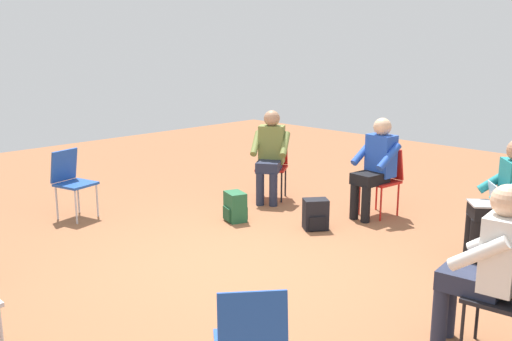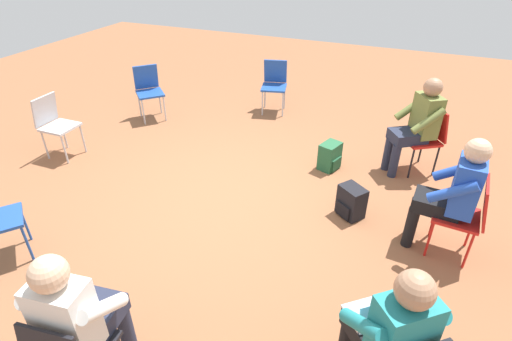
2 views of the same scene
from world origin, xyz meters
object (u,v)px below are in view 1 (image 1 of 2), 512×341
(person_in_white, at_px, (487,260))
(backpack_by_empty_chair, at_px, (315,216))
(person_with_laptop, at_px, (504,194))
(chair_east, at_px, (383,176))
(person_in_blue, at_px, (376,163))
(chair_south, at_px, (510,293))
(backpack_near_laptop_user, at_px, (235,208))
(person_in_olive, at_px, (270,151))
(chair_north, at_px, (71,179))
(chair_northeast, at_px, (272,163))

(person_in_white, height_order, backpack_by_empty_chair, person_in_white)
(person_with_laptop, bearing_deg, chair_east, 32.72)
(person_in_blue, bearing_deg, person_in_white, 142.43)
(chair_south, height_order, person_with_laptop, person_with_laptop)
(chair_south, xyz_separation_m, person_in_white, (-0.02, 0.17, 0.20))
(chair_south, relative_size, person_with_laptop, 0.69)
(backpack_near_laptop_user, bearing_deg, person_with_laptop, -70.59)
(person_in_white, bearing_deg, chair_south, -90.00)
(person_in_olive, bearing_deg, person_in_blue, 161.61)
(backpack_by_empty_chair, bearing_deg, person_in_olive, 67.40)
(chair_north, xyz_separation_m, person_with_laptop, (2.33, -4.34, 0.20))
(chair_south, distance_m, person_in_white, 0.26)
(chair_south, bearing_deg, person_in_white, 90.00)
(chair_north, xyz_separation_m, person_in_olive, (2.30, -1.20, 0.20))
(chair_north, bearing_deg, chair_south, 81.87)
(chair_northeast, bearing_deg, backpack_by_empty_chair, 120.28)
(chair_northeast, bearing_deg, person_with_laptop, 144.52)
(backpack_near_laptop_user, height_order, backpack_by_empty_chair, same)
(person_in_blue, bearing_deg, backpack_near_laptop_user, 56.20)
(chair_north, height_order, person_in_white, person_in_white)
(chair_north, bearing_deg, backpack_by_empty_chair, 112.41)
(chair_north, distance_m, chair_south, 5.17)
(chair_south, relative_size, person_in_white, 0.69)
(chair_south, relative_size, person_in_blue, 0.69)
(person_in_olive, xyz_separation_m, person_in_blue, (0.39, -1.43, 0.00))
(chair_south, xyz_separation_m, person_in_olive, (1.77, 3.94, 0.20))
(person_with_laptop, bearing_deg, person_in_olive, 50.32)
(chair_north, distance_m, person_in_olive, 2.60)
(person_in_white, bearing_deg, backpack_by_empty_chair, 55.85)
(chair_northeast, relative_size, chair_south, 1.00)
(person_in_olive, distance_m, backpack_by_empty_chair, 1.43)
(person_in_blue, bearing_deg, person_with_laptop, 173.41)
(person_in_white, relative_size, backpack_near_laptop_user, 3.44)
(chair_northeast, height_order, backpack_near_laptop_user, chair_northeast)
(backpack_by_empty_chair, bearing_deg, person_in_blue, -12.70)
(chair_northeast, xyz_separation_m, chair_south, (-1.91, -4.03, 0.00))
(chair_south, bearing_deg, person_in_olive, 58.32)
(chair_east, xyz_separation_m, backpack_by_empty_chair, (-1.06, 0.22, -0.34))
(chair_south, bearing_deg, backpack_near_laptop_user, 69.93)
(chair_south, height_order, person_in_white, person_in_white)
(chair_east, xyz_separation_m, chair_northeast, (-0.41, 1.54, 0.00))
(chair_east, height_order, chair_northeast, same)
(person_in_white, distance_m, backpack_by_empty_chair, 2.90)
(person_in_olive, height_order, backpack_near_laptop_user, person_in_olive)
(chair_south, xyz_separation_m, backpack_near_laptop_user, (0.80, 3.61, -0.34))
(chair_east, relative_size, chair_northeast, 1.00)
(person_with_laptop, xyz_separation_m, backpack_by_empty_chair, (-0.54, 1.92, -0.53))
(person_in_white, xyz_separation_m, backpack_near_laptop_user, (0.82, 3.44, -0.54))
(person_in_blue, height_order, person_in_white, same)
(chair_north, distance_m, person_with_laptop, 4.93)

